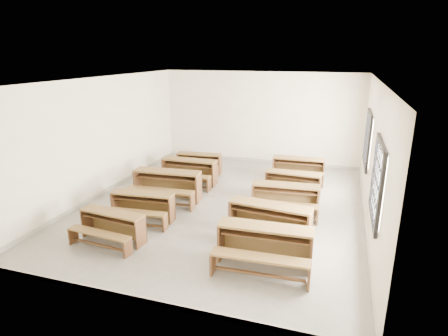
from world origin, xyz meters
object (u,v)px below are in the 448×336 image
(desk_set_4, at_px, (199,162))
(desk_set_9, at_px, (298,167))
(desk_set_1, at_px, (142,205))
(desk_set_6, at_px, (269,220))
(desk_set_0, at_px, (112,224))
(desk_set_5, at_px, (265,244))
(desk_set_2, at_px, (167,183))
(desk_set_7, at_px, (285,197))
(desk_set_8, at_px, (292,183))
(desk_set_3, at_px, (189,170))

(desk_set_4, xyz_separation_m, desk_set_9, (3.20, 0.25, 0.03))
(desk_set_1, bearing_deg, desk_set_6, -5.95)
(desk_set_4, relative_size, desk_set_6, 0.83)
(desk_set_9, bearing_deg, desk_set_0, -123.64)
(desk_set_6, bearing_deg, desk_set_5, -77.01)
(desk_set_2, height_order, desk_set_6, desk_set_2)
(desk_set_7, xyz_separation_m, desk_set_9, (0.01, 2.61, -0.01))
(desk_set_4, height_order, desk_set_5, desk_set_5)
(desk_set_2, bearing_deg, desk_set_5, -41.49)
(desk_set_2, height_order, desk_set_7, desk_set_2)
(desk_set_4, relative_size, desk_set_9, 0.95)
(desk_set_2, xyz_separation_m, desk_set_6, (3.04, -1.38, -0.01))
(desk_set_8, bearing_deg, desk_set_4, 163.25)
(desk_set_6, xyz_separation_m, desk_set_8, (0.13, 2.66, -0.06))
(desk_set_4, distance_m, desk_set_8, 3.43)
(desk_set_0, distance_m, desk_set_8, 4.94)
(desk_set_7, bearing_deg, desk_set_2, 177.69)
(desk_set_1, height_order, desk_set_9, desk_set_9)
(desk_set_5, distance_m, desk_set_6, 1.05)
(desk_set_7, bearing_deg, desk_set_8, 84.41)
(desk_set_1, height_order, desk_set_8, desk_set_8)
(desk_set_0, xyz_separation_m, desk_set_6, (3.12, 1.06, 0.08))
(desk_set_1, bearing_deg, desk_set_3, 84.22)
(desk_set_3, height_order, desk_set_6, desk_set_6)
(desk_set_1, distance_m, desk_set_4, 3.80)
(desk_set_3, bearing_deg, desk_set_0, -91.95)
(desk_set_6, xyz_separation_m, desk_set_9, (0.12, 4.10, -0.04))
(desk_set_1, relative_size, desk_set_2, 0.83)
(desk_set_5, relative_size, desk_set_8, 1.14)
(desk_set_5, relative_size, desk_set_9, 1.11)
(desk_set_1, height_order, desk_set_2, desk_set_2)
(desk_set_3, relative_size, desk_set_7, 0.99)
(desk_set_1, relative_size, desk_set_6, 0.85)
(desk_set_7, bearing_deg, desk_set_1, -159.75)
(desk_set_5, bearing_deg, desk_set_9, 88.04)
(desk_set_0, xyz_separation_m, desk_set_9, (3.24, 5.16, 0.04))
(desk_set_4, height_order, desk_set_7, desk_set_7)
(desk_set_4, relative_size, desk_set_7, 0.90)
(desk_set_0, bearing_deg, desk_set_7, 44.15)
(desk_set_3, height_order, desk_set_7, desk_set_3)
(desk_set_8, relative_size, desk_set_9, 0.97)
(desk_set_6, bearing_deg, desk_set_2, 161.93)
(desk_set_1, bearing_deg, desk_set_9, 47.14)
(desk_set_2, xyz_separation_m, desk_set_4, (-0.04, 2.47, -0.09))
(desk_set_9, bearing_deg, desk_set_8, -90.88)
(desk_set_6, height_order, desk_set_9, desk_set_6)
(desk_set_1, distance_m, desk_set_9, 5.13)
(desk_set_0, bearing_deg, desk_set_9, 63.76)
(desk_set_8, bearing_deg, desk_set_3, -178.62)
(desk_set_0, bearing_deg, desk_set_6, 24.69)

